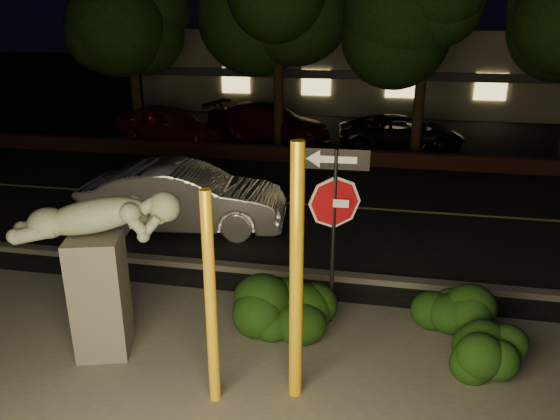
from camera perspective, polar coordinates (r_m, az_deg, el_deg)
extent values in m
plane|color=black|center=(17.35, 5.90, 3.69)|extent=(90.00, 90.00, 0.00)
cube|color=#4C4944|center=(7.57, -2.74, -20.16)|extent=(14.00, 6.00, 0.02)
cube|color=black|center=(14.51, 4.75, 0.41)|extent=(80.00, 8.00, 0.01)
cube|color=#B0A446|center=(14.51, 4.75, 0.46)|extent=(80.00, 0.12, 0.00)
cube|color=#4C4944|center=(10.75, 2.21, -6.60)|extent=(80.00, 0.25, 0.12)
cube|color=#4A2017|center=(18.54, 6.32, 5.56)|extent=(40.00, 0.35, 0.50)
cube|color=black|center=(24.13, 7.53, 8.34)|extent=(40.00, 12.00, 0.01)
cube|color=slate|center=(31.75, 8.75, 14.76)|extent=(22.00, 10.00, 4.00)
cube|color=#333338|center=(26.68, 8.18, 13.78)|extent=(22.00, 0.20, 0.40)
cube|color=#FFD87F|center=(27.75, -4.65, 13.33)|extent=(1.40, 0.08, 1.20)
cube|color=#FFD87F|center=(26.96, 3.79, 13.15)|extent=(1.40, 0.08, 1.20)
cube|color=#FFD87F|center=(26.74, 12.53, 12.67)|extent=(1.40, 0.08, 1.20)
cube|color=#FFD87F|center=(27.12, 21.17, 11.91)|extent=(1.40, 0.08, 1.20)
cylinder|color=black|center=(21.95, -14.80, 11.64)|extent=(0.36, 0.36, 3.75)
cylinder|color=black|center=(20.36, -0.16, 12.38)|extent=(0.36, 0.36, 4.25)
cylinder|color=black|center=(19.63, 14.35, 11.10)|extent=(0.36, 0.36, 4.00)
cylinder|color=gold|center=(6.95, -7.25, -9.53)|extent=(0.15, 0.15, 2.96)
cylinder|color=gold|center=(6.86, 1.72, -7.17)|extent=(0.18, 0.18, 3.51)
cylinder|color=black|center=(8.67, 5.58, -3.18)|extent=(0.06, 0.06, 2.96)
cube|color=white|center=(8.44, 5.72, 0.77)|extent=(0.44, 0.05, 0.13)
cube|color=black|center=(8.24, 5.89, 5.28)|extent=(1.00, 0.06, 0.32)
cube|color=white|center=(8.24, 5.89, 5.28)|extent=(0.63, 0.04, 0.13)
cube|color=#4C4944|center=(8.54, -18.27, -8.55)|extent=(0.91, 0.91, 1.89)
sphere|color=slate|center=(7.80, -11.98, 0.35)|extent=(0.44, 0.44, 0.44)
ellipsoid|color=black|center=(8.80, 0.95, -9.65)|extent=(2.22, 1.63, 1.05)
ellipsoid|color=black|center=(9.15, 16.32, -9.41)|extent=(1.63, 0.98, 1.02)
ellipsoid|color=black|center=(8.40, 20.68, -13.21)|extent=(1.51, 1.17, 0.93)
imported|color=silver|center=(12.95, -9.98, 1.29)|extent=(4.86, 2.19, 1.55)
imported|color=maroon|center=(21.47, -11.56, 8.69)|extent=(4.80, 3.21, 1.52)
imported|color=#440C07|center=(21.66, -1.19, 9.11)|extent=(5.37, 3.19, 1.46)
imported|color=black|center=(20.81, 12.54, 7.90)|extent=(4.83, 2.80, 1.26)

